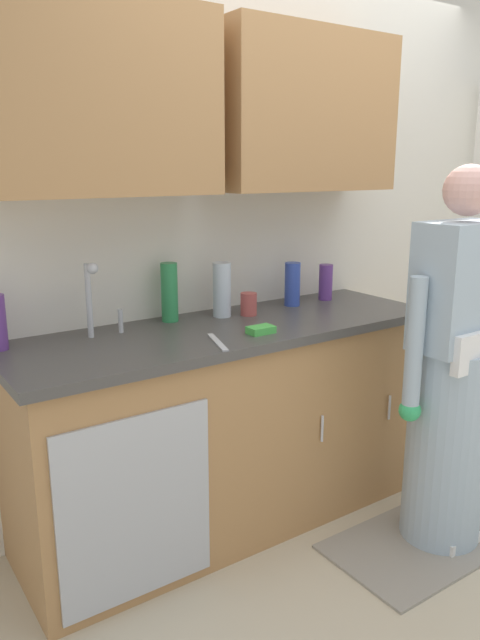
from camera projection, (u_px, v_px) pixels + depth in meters
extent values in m
plane|color=beige|center=(425.00, 552.00, 2.61)|extent=(9.00, 9.00, 0.00)
cube|color=silver|center=(280.00, 218.00, 3.12)|extent=(4.80, 0.10, 2.70)
cube|color=#B27F4C|center=(97.00, 100.00, 2.25)|extent=(0.91, 0.34, 0.70)
cube|color=#B27F4C|center=(302.00, 113.00, 2.79)|extent=(0.91, 0.34, 0.70)
cube|color=#B27F4C|center=(229.00, 429.00, 2.76)|extent=(1.90, 0.60, 0.90)
cube|color=#B7BABF|center=(137.00, 509.00, 2.20)|extent=(0.60, 0.01, 0.72)
cylinder|color=silver|center=(322.00, 429.00, 2.66)|extent=(0.01, 0.01, 0.12)
cylinder|color=silver|center=(389.00, 407.00, 2.89)|extent=(0.01, 0.01, 0.12)
cube|color=#474442|center=(229.00, 329.00, 2.64)|extent=(1.96, 0.66, 0.04)
cube|color=#B7BABF|center=(116.00, 351.00, 2.36)|extent=(0.50, 0.36, 0.03)
cylinder|color=#B7BABF|center=(89.00, 301.00, 2.41)|extent=(0.02, 0.02, 0.30)
sphere|color=#B7BABF|center=(92.00, 268.00, 2.33)|extent=(0.04, 0.04, 0.04)
cylinder|color=#B7BABF|center=(121.00, 321.00, 2.51)|extent=(0.02, 0.02, 0.10)
cube|color=white|center=(442.00, 531.00, 2.70)|extent=(0.20, 0.26, 0.06)
cylinder|color=#A3B7C6|center=(446.00, 445.00, 2.62)|extent=(0.34, 0.34, 0.88)
cube|color=#A3B7C6|center=(460.00, 286.00, 2.45)|extent=(0.38, 0.22, 0.52)
sphere|color=#E2A89A|center=(469.00, 190.00, 2.35)|extent=(0.20, 0.20, 0.20)
cylinder|color=#A3B7C6|center=(415.00, 345.00, 2.39)|extent=(0.07, 0.07, 0.55)
sphere|color=#33B266|center=(410.00, 410.00, 2.46)|extent=(0.09, 0.09, 0.09)
sphere|color=#33B266|center=(479.00, 388.00, 2.71)|extent=(0.09, 0.09, 0.09)
cube|color=gray|center=(419.00, 544.00, 2.66)|extent=(0.80, 0.50, 0.01)
cylinder|color=#2D8C4C|center=(169.00, 292.00, 2.68)|extent=(0.07, 0.07, 0.26)
cylinder|color=#66388C|center=(326.00, 282.00, 3.12)|extent=(0.07, 0.07, 0.18)
cylinder|color=silver|center=(222.00, 290.00, 2.76)|extent=(0.08, 0.08, 0.25)
cylinder|color=#334CB2|center=(292.00, 284.00, 2.99)|extent=(0.08, 0.08, 0.21)
cylinder|color=#B24C47|center=(249.00, 304.00, 2.80)|extent=(0.08, 0.08, 0.10)
cube|color=silver|center=(217.00, 342.00, 2.37)|extent=(0.10, 0.24, 0.01)
cube|color=#4CBF4C|center=(261.00, 330.00, 2.50)|extent=(0.11, 0.07, 0.03)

